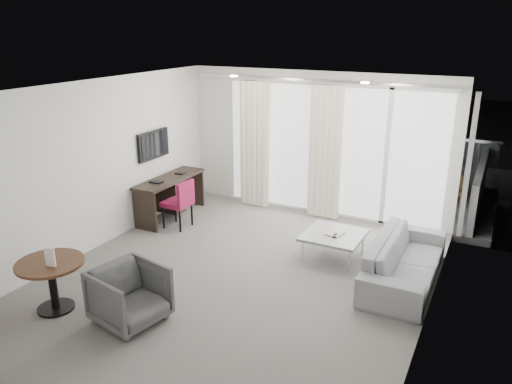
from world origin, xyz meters
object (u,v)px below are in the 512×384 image
at_px(round_table, 53,286).
at_px(coffee_table, 333,246).
at_px(rattan_chair_a, 407,177).
at_px(rattan_chair_b, 449,182).
at_px(desk_chair, 177,204).
at_px(tub_armchair, 130,296).
at_px(desk, 171,197).
at_px(sofa, 405,260).

height_order(round_table, coffee_table, round_table).
relative_size(rattan_chair_a, rattan_chair_b, 0.93).
xyz_separation_m(desk_chair, tub_armchair, (1.22, -2.67, -0.08)).
bearing_deg(desk, sofa, -7.25).
bearing_deg(coffee_table, rattan_chair_a, 83.63).
bearing_deg(rattan_chair_a, tub_armchair, -114.43).
xyz_separation_m(desk_chair, rattan_chair_b, (4.02, 3.54, -0.03)).
height_order(desk, round_table, desk).
bearing_deg(desk, rattan_chair_b, 35.69).
height_order(tub_armchair, rattan_chair_b, rattan_chair_b).
bearing_deg(sofa, desk_chair, 87.23).
relative_size(tub_armchair, coffee_table, 0.89).
height_order(tub_armchair, sofa, tub_armchair).
relative_size(round_table, coffee_table, 0.94).
relative_size(round_table, sofa, 0.39).
bearing_deg(rattan_chair_b, round_table, -142.63).
bearing_deg(rattan_chair_a, desk, -144.74).
distance_m(coffee_table, rattan_chair_a, 3.59).
distance_m(desk, coffee_table, 3.22).
xyz_separation_m(desk, coffee_table, (3.20, -0.30, -0.18)).
distance_m(tub_armchair, rattan_chair_a, 6.61).
xyz_separation_m(round_table, coffee_table, (2.61, 2.94, -0.13)).
bearing_deg(tub_armchair, desk_chair, 36.35).
height_order(sofa, rattan_chair_a, rattan_chair_a).
relative_size(tub_armchair, rattan_chair_a, 1.04).
xyz_separation_m(tub_armchair, sofa, (2.68, 2.49, -0.04)).
bearing_deg(desk_chair, tub_armchair, -64.36).
distance_m(round_table, rattan_chair_a, 7.17).
bearing_deg(rattan_chair_b, desk_chair, -160.50).
height_order(tub_armchair, coffee_table, tub_armchair).
bearing_deg(round_table, sofa, 36.00).
bearing_deg(rattan_chair_b, desk, -166.13).
height_order(desk, sofa, desk).
bearing_deg(desk_chair, coffee_table, 2.39).
distance_m(desk, rattan_chair_a, 4.87).
relative_size(sofa, rattan_chair_a, 2.85).
bearing_deg(rattan_chair_a, rattan_chair_b, -13.45).
distance_m(sofa, rattan_chair_a, 3.88).
xyz_separation_m(coffee_table, sofa, (1.10, -0.25, 0.11)).
height_order(coffee_table, rattan_chair_b, rattan_chair_b).
relative_size(tub_armchair, rattan_chair_b, 0.97).
distance_m(desk, round_table, 3.30).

